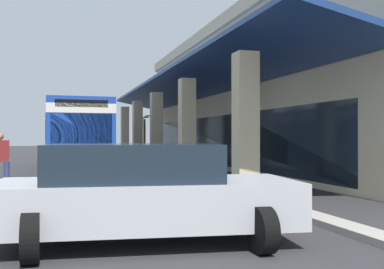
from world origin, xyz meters
TOP-DOWN VIEW (x-y plane):
  - ground at (0.00, 8.00)m, footprint 120.00×120.00m
  - curb_strip at (1.57, 4.26)m, footprint 33.59×0.50m
  - plaza_building at (1.57, 13.89)m, footprint 28.29×16.98m
  - transit_bus at (0.49, 0.30)m, footprint 11.28×3.05m
  - parked_sedan_silver at (16.94, 0.84)m, footprint 2.76×4.57m
  - pedestrian at (9.02, -2.03)m, footprint 0.54×0.55m
  - potted_palm at (-7.14, 5.20)m, footprint 1.68×1.81m

SIDE VIEW (x-z plane):
  - ground at x=0.00m, z-range 0.00..0.00m
  - curb_strip at x=1.57m, z-range 0.00..0.12m
  - parked_sedan_silver at x=16.94m, z-range 0.02..1.49m
  - potted_palm at x=-7.14m, z-range -0.65..2.41m
  - pedestrian at x=9.02m, z-range 0.11..1.81m
  - transit_bus at x=0.49m, z-range 0.18..3.52m
  - plaza_building at x=1.57m, z-range 0.00..7.38m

